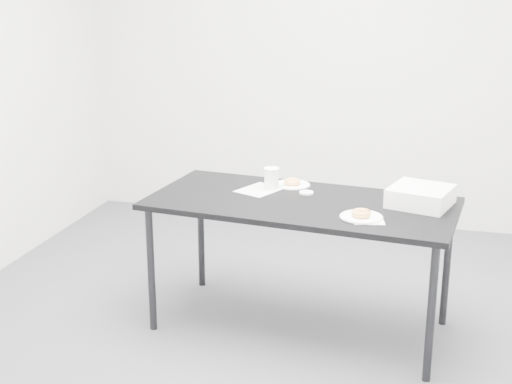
% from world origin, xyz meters
% --- Properties ---
extents(floor, '(4.00, 4.00, 0.00)m').
position_xyz_m(floor, '(0.00, 0.00, 0.00)').
color(floor, '#47464B').
rests_on(floor, ground).
extents(wall_back, '(4.00, 0.02, 2.70)m').
position_xyz_m(wall_back, '(0.00, 2.00, 1.35)').
color(wall_back, silver).
rests_on(wall_back, floor).
extents(table, '(1.72, 0.95, 0.75)m').
position_xyz_m(table, '(0.13, 0.07, 0.69)').
color(table, black).
rests_on(table, floor).
extents(scorecard, '(0.28, 0.30, 0.00)m').
position_xyz_m(scorecard, '(-0.14, 0.22, 0.75)').
color(scorecard, silver).
rests_on(scorecard, table).
extents(logo_patch, '(0.05, 0.05, 0.00)m').
position_xyz_m(logo_patch, '(-0.05, 0.30, 0.75)').
color(logo_patch, green).
rests_on(logo_patch, scorecard).
extents(pen, '(0.11, 0.04, 0.01)m').
position_xyz_m(pen, '(-0.07, 0.29, 0.76)').
color(pen, '#0C8D50').
rests_on(pen, scorecard).
extents(napkin, '(0.18, 0.18, 0.00)m').
position_xyz_m(napkin, '(0.52, -0.16, 0.75)').
color(napkin, silver).
rests_on(napkin, table).
extents(plate_near, '(0.22, 0.22, 0.01)m').
position_xyz_m(plate_near, '(0.48, -0.14, 0.76)').
color(plate_near, white).
rests_on(plate_near, napkin).
extents(donut_near, '(0.11, 0.11, 0.03)m').
position_xyz_m(donut_near, '(0.48, -0.14, 0.78)').
color(donut_near, gold).
rests_on(donut_near, plate_near).
extents(plate_far, '(0.21, 0.21, 0.01)m').
position_xyz_m(plate_far, '(0.02, 0.36, 0.75)').
color(plate_far, white).
rests_on(plate_far, table).
extents(donut_far, '(0.12, 0.12, 0.03)m').
position_xyz_m(donut_far, '(0.02, 0.36, 0.77)').
color(donut_far, gold).
rests_on(donut_far, plate_far).
extents(coffee_cup, '(0.08, 0.08, 0.12)m').
position_xyz_m(coffee_cup, '(-0.08, 0.25, 0.81)').
color(coffee_cup, white).
rests_on(coffee_cup, table).
extents(cup_lid, '(0.08, 0.08, 0.01)m').
position_xyz_m(cup_lid, '(0.14, 0.21, 0.76)').
color(cup_lid, white).
rests_on(cup_lid, table).
extents(bakery_box, '(0.37, 0.37, 0.10)m').
position_xyz_m(bakery_box, '(0.76, 0.15, 0.80)').
color(bakery_box, white).
rests_on(bakery_box, table).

